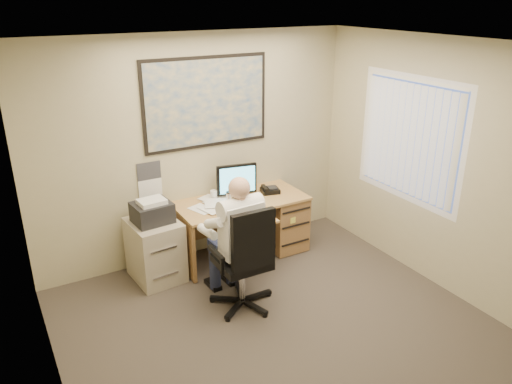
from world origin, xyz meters
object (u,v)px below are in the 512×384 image
filing_cabinet (155,245)px  person (240,243)px  desk (263,216)px  office_chair (245,278)px

filing_cabinet → person: bearing=-62.0°
desk → person: person is taller
filing_cabinet → person: 1.15m
filing_cabinet → person: (0.61, -0.93, 0.29)m
desk → filing_cabinet: (-1.43, -0.02, -0.02)m
filing_cabinet → office_chair: 1.19m
person → desk: bearing=45.7°
office_chair → desk: bearing=52.1°
desk → office_chair: bearing=-128.7°
desk → office_chair: 1.33m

